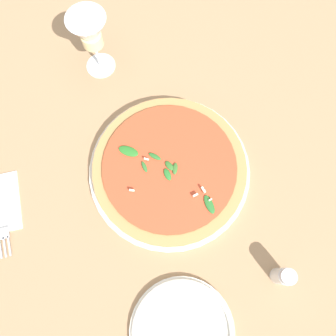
{
  "coord_description": "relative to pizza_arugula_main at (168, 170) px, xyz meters",
  "views": [
    {
      "loc": [
        0.18,
        -0.11,
        0.69
      ],
      "look_at": [
        0.01,
        -0.0,
        0.03
      ],
      "focal_mm": 35.0,
      "sensor_mm": 36.0,
      "label": 1
    }
  ],
  "objects": [
    {
      "name": "shaker_pepper",
      "position": [
        0.3,
        0.07,
        0.02
      ],
      "size": [
        0.03,
        0.03,
        0.07
      ],
      "color": "silver",
      "rests_on": "ground_plane"
    },
    {
      "name": "side_plate_white",
      "position": [
        0.28,
        -0.14,
        -0.01
      ],
      "size": [
        0.2,
        0.2,
        0.02
      ],
      "color": "silver",
      "rests_on": "ground_plane"
    },
    {
      "name": "ground_plane",
      "position": [
        -0.01,
        0.0,
        -0.02
      ],
      "size": [
        6.0,
        6.0,
        0.0
      ],
      "primitive_type": "plane",
      "color": "#9E7A56"
    },
    {
      "name": "wine_glass",
      "position": [
        -0.31,
        -0.0,
        0.1
      ],
      "size": [
        0.08,
        0.08,
        0.16
      ],
      "color": "white",
      "rests_on": "ground_plane"
    },
    {
      "name": "napkin",
      "position": [
        -0.13,
        -0.34,
        -0.01
      ],
      "size": [
        0.15,
        0.12,
        0.01
      ],
      "rotation": [
        0.0,
        0.0,
        -0.32
      ],
      "color": "white",
      "rests_on": "ground_plane"
    },
    {
      "name": "pizza_arugula_main",
      "position": [
        0.0,
        0.0,
        0.0
      ],
      "size": [
        0.35,
        0.35,
        0.05
      ],
      "color": "silver",
      "rests_on": "ground_plane"
    }
  ]
}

